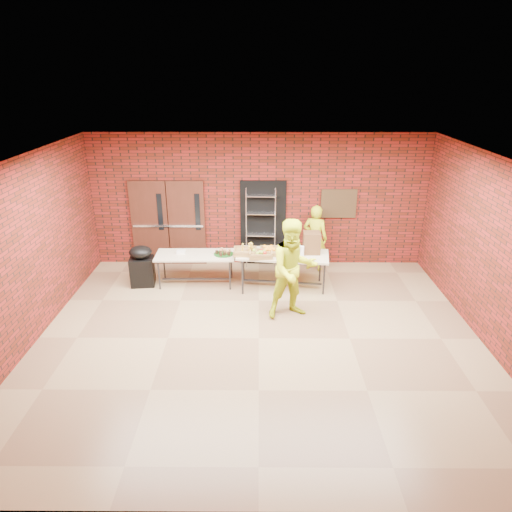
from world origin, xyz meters
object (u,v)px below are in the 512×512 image
at_px(covered_grill, 142,266).
at_px(volunteer_woman, 315,238).
at_px(wire_rack, 261,228).
at_px(coffee_dispenser, 312,243).
at_px(table_right, 283,257).
at_px(volunteer_man, 293,269).
at_px(table_left, 195,257).

height_order(covered_grill, volunteer_woman, volunteer_woman).
xyz_separation_m(wire_rack, volunteer_woman, (1.29, -0.22, -0.16)).
bearing_deg(wire_rack, coffee_dispenser, -43.97).
bearing_deg(table_right, covered_grill, -175.51).
height_order(wire_rack, volunteer_woman, wire_rack).
bearing_deg(volunteer_man, table_right, 79.63).
relative_size(covered_grill, volunteer_man, 0.47).
bearing_deg(volunteer_woman, volunteer_man, 96.80).
height_order(table_right, covered_grill, covered_grill).
height_order(coffee_dispenser, volunteer_man, volunteer_man).
xyz_separation_m(table_left, coffee_dispenser, (2.55, -0.11, 0.38)).
bearing_deg(coffee_dispenser, volunteer_man, -110.44).
xyz_separation_m(table_right, volunteer_woman, (0.81, 1.02, 0.07)).
xyz_separation_m(volunteer_woman, volunteer_man, (-0.68, -2.25, 0.19)).
height_order(wire_rack, volunteer_man, volunteer_man).
distance_m(table_right, coffee_dispenser, 0.69).
height_order(table_right, coffee_dispenser, coffee_dispenser).
relative_size(coffee_dispenser, covered_grill, 0.51).
distance_m(wire_rack, volunteer_man, 2.54).
height_order(table_left, table_right, table_right).
xyz_separation_m(coffee_dispenser, covered_grill, (-3.75, 0.06, -0.58)).
bearing_deg(wire_rack, table_left, -141.24).
bearing_deg(table_right, table_left, -178.63).
distance_m(coffee_dispenser, volunteer_man, 1.39).
bearing_deg(volunteer_woman, table_left, 40.47).
bearing_deg(coffee_dispenser, wire_rack, 133.25).
relative_size(table_left, coffee_dispenser, 3.72).
bearing_deg(covered_grill, table_left, -3.67).
xyz_separation_m(table_right, volunteer_man, (0.13, -1.23, 0.25)).
bearing_deg(volunteer_man, covered_grill, 140.88).
bearing_deg(wire_rack, volunteer_woman, -6.88).
xyz_separation_m(table_right, coffee_dispenser, (0.62, 0.07, 0.30)).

